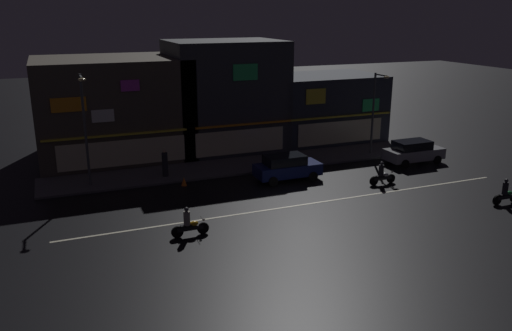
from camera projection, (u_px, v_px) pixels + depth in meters
ground_plane at (304, 205)px, 29.52m from camera, size 140.00×140.00×0.00m
lane_divider_stripe at (304, 205)px, 29.52m from camera, size 27.18×0.16×0.01m
sidewalk_far at (250, 164)px, 37.05m from camera, size 28.61×3.95×0.14m
storefront_left_block at (322, 107)px, 44.00m from camera, size 9.49×6.69×5.51m
storefront_center_block at (112, 108)px, 38.57m from camera, size 10.77×8.86×7.39m
storefront_right_block at (225, 96)px, 40.63m from camera, size 8.62×6.94×8.50m
streetlamp_west at (85, 122)px, 31.07m from camera, size 0.44×1.64×6.93m
streetlamp_mid at (375, 106)px, 38.57m from camera, size 0.44×1.64×6.13m
pedestrian_on_sidewalk at (165, 164)px, 33.99m from camera, size 0.38×0.38×1.81m
parked_car_near_kerb at (413, 151)px, 37.45m from camera, size 4.30×1.98×1.67m
parked_car_trailing at (287, 167)px, 33.70m from camera, size 4.30×1.98×1.67m
motorcycle_lead at (506, 193)px, 29.49m from camera, size 1.90×0.60×1.52m
motorcycle_following at (382, 175)px, 32.82m from camera, size 1.90×0.60×1.52m
motorcycle_opposite_lane at (189, 224)px, 25.23m from camera, size 1.90×0.60×1.52m
traffic_cone at (184, 181)px, 32.70m from camera, size 0.36×0.36×0.55m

